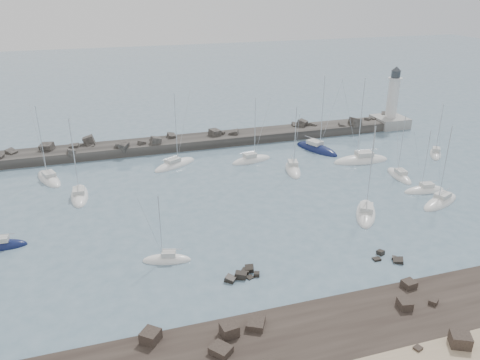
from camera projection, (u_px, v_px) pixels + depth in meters
name	position (u px, v px, depth m)	size (l,w,h in m)	color
ground	(250.00, 233.00, 63.41)	(400.00, 400.00, 0.00)	slate
rock_shelf	(326.00, 343.00, 44.23)	(140.00, 12.04, 2.07)	black
rock_cluster_near	(242.00, 276.00, 54.21)	(4.49, 2.81, 1.50)	black
rock_cluster_far	(391.00, 260.00, 57.41)	(3.65, 3.51, 1.33)	black
breakwater	(154.00, 148.00, 94.51)	(115.00, 7.60, 5.07)	#2E2C29
lighthouse	(391.00, 114.00, 108.32)	(7.00, 7.00, 14.60)	gray
sailboat_1	(49.00, 179.00, 80.27)	(5.74, 9.21, 13.86)	white
sailboat_3	(80.00, 196.00, 74.04)	(2.69, 8.63, 13.60)	white
sailboat_4	(175.00, 165.00, 86.35)	(9.44, 7.09, 14.46)	white
sailboat_5	(167.00, 260.00, 57.16)	(6.23, 3.28, 9.63)	white
sailboat_6	(293.00, 170.00, 84.14)	(4.41, 8.43, 12.93)	white
sailboat_7	(366.00, 214.00, 68.42)	(7.15, 9.18, 14.34)	white
sailboat_8	(316.00, 149.00, 94.30)	(6.98, 10.81, 16.33)	#101843
sailboat_9	(424.00, 191.00, 75.95)	(7.24, 2.77, 11.27)	white
sailboat_10	(399.00, 176.00, 81.53)	(3.06, 7.61, 11.75)	white
sailboat_11	(440.00, 202.00, 71.91)	(8.94, 5.81, 13.52)	white
sailboat_12	(435.00, 154.00, 91.65)	(5.63, 6.69, 10.94)	white
sailboat_13	(361.00, 161.00, 88.36)	(11.14, 4.32, 17.13)	white
sailboat_14	(252.00, 161.00, 88.51)	(8.50, 4.02, 13.02)	white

